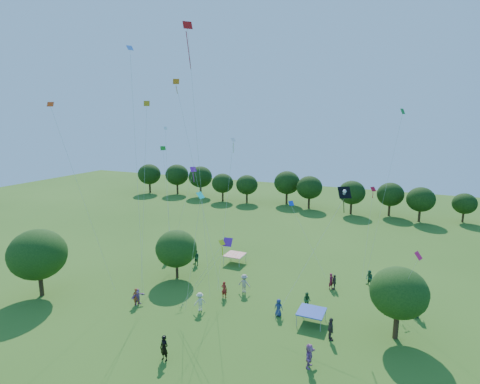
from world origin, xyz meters
The scene contains 39 objects.
near_tree_west centered at (-19.07, 9.06, 4.25)m, with size 5.37×5.37×6.68m.
near_tree_north centered at (-9.24, 17.96, 3.33)m, with size 4.42×4.42×5.33m.
near_tree_east centered at (12.87, 15.28, 3.86)m, with size 4.38×4.38×5.85m.
treeline centered at (-1.73, 55.43, 4.09)m, with size 88.01×8.77×6.77m.
tent_red_stripe centered at (-5.24, 24.32, 1.04)m, with size 2.20×2.20×1.10m.
tent_blue centered at (6.26, 14.80, 1.04)m, with size 2.20×2.20×1.10m.
man_in_black centered at (-2.22, 5.60, 0.95)m, with size 0.71×0.46×1.91m, color black.
crowd_person_0 centered at (14.38, 19.47, 0.88)m, with size 0.87×0.47×1.77m, color #1A2E4C.
crowd_person_1 centered at (6.59, 22.01, 0.83)m, with size 0.62×0.40×1.65m, color maroon.
crowd_person_2 centered at (5.31, 17.10, 0.76)m, with size 0.75×0.41×1.52m, color #285E2F.
crowd_person_3 centered at (-3.41, 12.77, 0.87)m, with size 1.13×0.51×1.74m, color beige.
crowd_person_4 centered at (8.22, 12.96, 0.92)m, with size 1.08×0.49×1.85m, color #3C3230.
crowd_person_5 centered at (7.46, 9.06, 0.88)m, with size 1.64×0.59×1.76m, color #A8629E.
crowd_person_6 centered at (-12.78, 20.95, 0.83)m, with size 0.82×0.44×1.67m, color navy.
crowd_person_7 centered at (-9.41, 11.34, 0.81)m, with size 0.60×0.39×1.61m, color #94391B.
crowd_person_8 centered at (10.07, 24.34, 0.83)m, with size 0.82×0.44×1.66m, color #245437.
crowd_person_9 centered at (-1.18, 17.71, 0.95)m, with size 1.24×0.56×1.89m, color #AF9A8C.
crowd_person_10 centered at (6.92, 22.00, 0.79)m, with size 0.93×0.42×1.58m, color #3A332E.
crowd_person_11 centered at (-9.31, 11.45, 0.77)m, with size 1.43×0.51×1.54m, color #A25E99.
crowd_person_12 centered at (3.35, 14.78, 0.78)m, with size 0.77×0.42×1.57m, color navy.
crowd_person_13 centered at (-2.52, 15.92, 0.83)m, with size 0.62×0.40×1.65m, color maroon.
crowd_person_14 centered at (-9.17, 21.86, 0.94)m, with size 0.93×0.50×1.88m, color #285F38.
pirate_kite centered at (7.83, 18.32, 10.57)m, with size 4.63×7.16×9.94m.
red_high_kite centered at (-4.38, 13.91, 20.41)m, with size 2.62×1.36×23.64m.
small_kite_0 centered at (9.69, 25.48, 8.48)m, with size 0.59×3.12×8.84m.
small_kite_1 centered at (-5.96, 15.41, 15.85)m, with size 5.27×1.52×19.31m.
small_kite_2 centered at (-0.38, 9.91, 6.66)m, with size 4.61×0.91×6.79m.
small_kite_3 centered at (-13.91, 22.97, 11.31)m, with size 3.86×4.37×12.43m.
small_kite_4 centered at (-9.54, 12.55, 16.97)m, with size 2.18×2.61×21.98m.
small_kite_5 centered at (0.19, 10.23, 7.17)m, with size 4.97×0.71×6.86m.
small_kite_6 centered at (-13.98, 23.57, 11.37)m, with size 4.23×6.09×14.73m.
small_kite_7 centered at (-1.43, 9.35, 9.76)m, with size 2.63×1.53×10.48m.
small_kite_8 centered at (13.66, 13.37, 7.01)m, with size 1.68×4.72×6.85m.
small_kite_9 centered at (-13.80, 9.05, 13.72)m, with size 3.57×2.66×17.12m.
small_kite_10 centered at (-9.36, 13.69, 14.12)m, with size 1.61×4.15×17.36m.
small_kite_11 centered at (11.45, 26.66, 14.18)m, with size 2.36×4.52×16.73m.
small_kite_12 centered at (2.41, 23.28, 7.08)m, with size 4.70×2.29×7.10m.
small_kite_13 centered at (-9.71, 21.95, 9.99)m, with size 2.16×3.02×10.33m.
small_kite_14 centered at (-1.93, 15.92, 11.52)m, with size 1.03×2.13×14.06m.
Camera 1 is at (12.47, -14.18, 17.14)m, focal length 28.00 mm.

